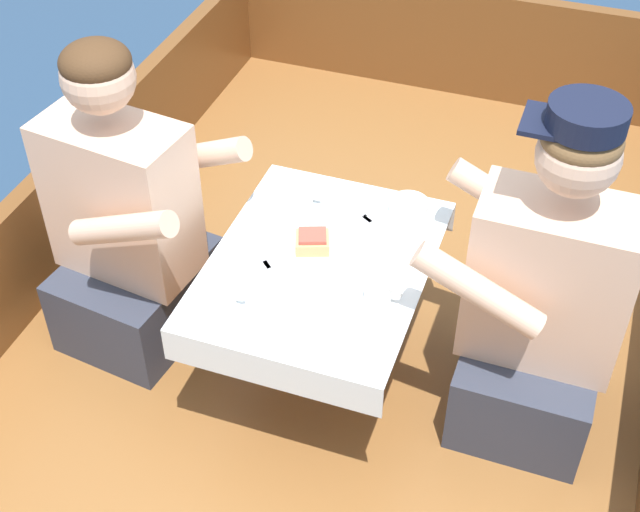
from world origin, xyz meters
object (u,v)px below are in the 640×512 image
object	(u,v)px
person_port	(128,229)
sandwich	(312,241)
person_starboard	(541,307)
coffee_cup_center	(379,291)
coffee_cup_port	(301,192)
coffee_cup_starboard	(222,292)

from	to	relation	value
person_port	sandwich	world-z (taller)	person_port
person_starboard	coffee_cup_center	distance (m)	0.43
sandwich	coffee_cup_port	world-z (taller)	sandwich
person_starboard	coffee_cup_center	bearing A→B (deg)	21.07
coffee_cup_center	sandwich	bearing A→B (deg)	150.96
person_port	coffee_cup_starboard	size ratio (longest dim) A/B	9.08
sandwich	coffee_cup_starboard	world-z (taller)	sandwich
sandwich	coffee_cup_center	xyz separation A→B (m)	(0.22, -0.12, -0.00)
person_port	person_starboard	world-z (taller)	person_starboard
coffee_cup_starboard	person_port	bearing A→B (deg)	151.30
coffee_cup_starboard	coffee_cup_port	bearing A→B (deg)	84.23
person_port	person_starboard	xyz separation A→B (m)	(1.17, 0.07, 0.01)
coffee_cup_port	person_port	bearing A→B (deg)	-152.01
coffee_cup_port	coffee_cup_center	bearing A→B (deg)	-44.29
sandwich	coffee_cup_center	distance (m)	0.26
person_port	coffee_cup_port	bearing A→B (deg)	35.45
person_port	coffee_cup_port	size ratio (longest dim) A/B	9.56
coffee_cup_port	coffee_cup_center	size ratio (longest dim) A/B	1.05
coffee_cup_starboard	sandwich	bearing A→B (deg)	59.52
coffee_cup_port	coffee_cup_center	distance (m)	0.46
coffee_cup_port	person_starboard	bearing A→B (deg)	-13.28
sandwich	coffee_cup_port	bearing A→B (deg)	118.27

